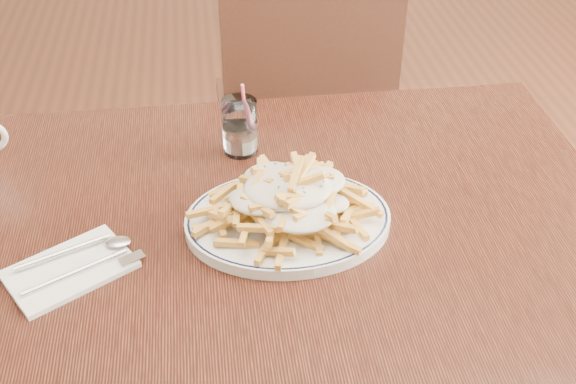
{
  "coord_description": "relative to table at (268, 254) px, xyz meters",
  "views": [
    {
      "loc": [
        -0.09,
        -0.93,
        1.5
      ],
      "look_at": [
        0.03,
        -0.02,
        0.82
      ],
      "focal_mm": 45.0,
      "sensor_mm": 36.0,
      "label": 1
    }
  ],
  "objects": [
    {
      "name": "napkin",
      "position": [
        -0.31,
        -0.09,
        0.08
      ],
      "size": [
        0.22,
        0.19,
        0.01
      ],
      "primitive_type": "cube",
      "rotation": [
        0.0,
        0.0,
        0.55
      ],
      "color": "white",
      "rests_on": "table"
    },
    {
      "name": "chair_far",
      "position": [
        0.17,
        0.74,
        -0.14
      ],
      "size": [
        0.45,
        0.45,
        0.95
      ],
      "color": "black",
      "rests_on": "ground"
    },
    {
      "name": "fries_plate",
      "position": [
        0.03,
        -0.02,
        0.09
      ],
      "size": [
        0.4,
        0.37,
        0.02
      ],
      "color": "white",
      "rests_on": "table"
    },
    {
      "name": "cutlery",
      "position": [
        -0.31,
        -0.08,
        0.09
      ],
      "size": [
        0.2,
        0.15,
        0.01
      ],
      "color": "silver",
      "rests_on": "napkin"
    },
    {
      "name": "water_glass",
      "position": [
        -0.03,
        0.21,
        0.12
      ],
      "size": [
        0.07,
        0.07,
        0.14
      ],
      "color": "white",
      "rests_on": "table"
    },
    {
      "name": "loaded_fries",
      "position": [
        0.03,
        -0.02,
        0.14
      ],
      "size": [
        0.29,
        0.25,
        0.08
      ],
      "color": "gold",
      "rests_on": "fries_plate"
    },
    {
      "name": "table",
      "position": [
        0.0,
        0.0,
        0.0
      ],
      "size": [
        1.2,
        0.8,
        0.75
      ],
      "color": "black",
      "rests_on": "ground"
    }
  ]
}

